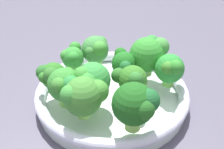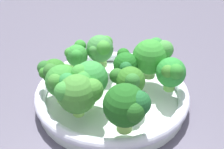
{
  "view_description": "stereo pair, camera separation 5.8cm",
  "coord_description": "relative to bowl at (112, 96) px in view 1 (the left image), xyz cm",
  "views": [
    {
      "loc": [
        50.86,
        8.27,
        38.77
      ],
      "look_at": [
        3.8,
        -1.59,
        6.69
      ],
      "focal_mm": 51.85,
      "sensor_mm": 36.0,
      "label": 1
    },
    {
      "loc": [
        49.34,
        13.84,
        38.77
      ],
      "look_at": [
        3.8,
        -1.59,
        6.69
      ],
      "focal_mm": 51.85,
      "sensor_mm": 36.0,
      "label": 2
    }
  ],
  "objects": [
    {
      "name": "broccoli_floret_6",
      "position": [
        -2.88,
        10.13,
        5.6
      ],
      "size": [
        5.61,
        5.36,
        6.35
      ],
      "color": "#76C352",
      "rests_on": "bowl"
    },
    {
      "name": "broccoli_floret_5",
      "position": [
        -4.1,
        -8.57,
        5.04
      ],
      "size": [
        5.44,
        4.44,
        5.59
      ],
      "color": "#9CD762",
      "rests_on": "bowl"
    },
    {
      "name": "broccoli_floret_2",
      "position": [
        8.36,
        -2.74,
        6.13
      ],
      "size": [
        7.27,
        7.17,
        7.32
      ],
      "color": "#8DD058",
      "rests_on": "bowl"
    },
    {
      "name": "broccoli_floret_4",
      "position": [
        -6.66,
        -4.65,
        5.67
      ],
      "size": [
        6.04,
        5.42,
        6.58
      ],
      "color": "#89C05D",
      "rests_on": "bowl"
    },
    {
      "name": "broccoli_floret_7",
      "position": [
        -3.15,
        1.79,
        5.41
      ],
      "size": [
        5.51,
        4.73,
        6.0
      ],
      "color": "#97DA68",
      "rests_on": "bowl"
    },
    {
      "name": "broccoli_floret_9",
      "position": [
        -6.28,
        5.77,
        6.29
      ],
      "size": [
        6.68,
        7.38,
        7.66
      ],
      "color": "#8ABF66",
      "rests_on": "bowl"
    },
    {
      "name": "broccoli_floret_3",
      "position": [
        3.34,
        -10.11,
        5.28
      ],
      "size": [
        5.35,
        5.27,
        5.95
      ],
      "color": "#8FBD6A",
      "rests_on": "bowl"
    },
    {
      "name": "ground_plane",
      "position": [
        -3.8,
        1.59,
        -3.13
      ],
      "size": [
        130.0,
        130.0,
        2.5
      ],
      "primitive_type": "cube",
      "color": "#504C5D"
    },
    {
      "name": "broccoli_floret_0",
      "position": [
        2.35,
        3.9,
        5.67
      ],
      "size": [
        5.15,
        5.78,
        6.45
      ],
      "color": "#89C85D",
      "rests_on": "bowl"
    },
    {
      "name": "bowl",
      "position": [
        0.0,
        0.0,
        0.0
      ],
      "size": [
        28.54,
        28.54,
        3.69
      ],
      "color": "white",
      "rests_on": "ground_plane"
    },
    {
      "name": "broccoli_floret_8",
      "position": [
        9.85,
        5.74,
        6.66
      ],
      "size": [
        6.65,
        7.21,
        8.15
      ],
      "color": "#91CF5A",
      "rests_on": "bowl"
    },
    {
      "name": "broccoli_floret_10",
      "position": [
        6.36,
        -6.61,
        6.08
      ],
      "size": [
        6.28,
        6.02,
        6.94
      ],
      "color": "#7DC44D",
      "rests_on": "bowl"
    },
    {
      "name": "broccoli_floret_1",
      "position": [
        4.58,
        -2.57,
        6.33
      ],
      "size": [
        6.11,
        6.0,
        7.39
      ],
      "color": "#7FC156",
      "rests_on": "bowl"
    }
  ]
}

